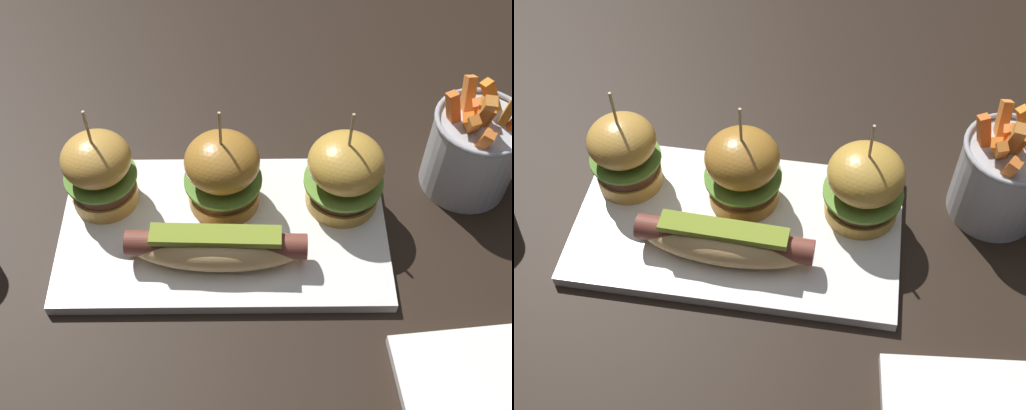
# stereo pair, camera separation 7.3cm
# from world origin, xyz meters

# --- Properties ---
(ground_plane) EXTENTS (3.00, 3.00, 0.00)m
(ground_plane) POSITION_xyz_m (0.00, 0.00, 0.00)
(ground_plane) COLOR black
(platter_main) EXTENTS (0.37, 0.21, 0.01)m
(platter_main) POSITION_xyz_m (0.00, 0.00, 0.01)
(platter_main) COLOR white
(platter_main) RESTS_ON ground
(hot_dog) EXTENTS (0.20, 0.06, 0.05)m
(hot_dog) POSITION_xyz_m (-0.01, -0.04, 0.04)
(hot_dog) COLOR #DCAF6C
(hot_dog) RESTS_ON platter_main
(slider_left) EXTENTS (0.08, 0.08, 0.14)m
(slider_left) POSITION_xyz_m (-0.14, 0.04, 0.06)
(slider_left) COLOR gold
(slider_left) RESTS_ON platter_main
(slider_center) EXTENTS (0.09, 0.09, 0.14)m
(slider_center) POSITION_xyz_m (0.00, 0.04, 0.06)
(slider_center) COLOR #B2782D
(slider_center) RESTS_ON platter_main
(slider_right) EXTENTS (0.09, 0.09, 0.14)m
(slider_right) POSITION_xyz_m (0.14, 0.04, 0.06)
(slider_right) COLOR gold
(slider_right) RESTS_ON platter_main
(fries_bucket) EXTENTS (0.11, 0.11, 0.15)m
(fries_bucket) POSITION_xyz_m (0.29, 0.08, 0.06)
(fries_bucket) COLOR #B7BABF
(fries_bucket) RESTS_ON ground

